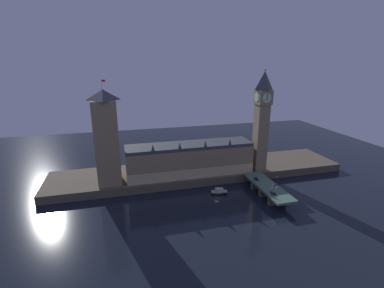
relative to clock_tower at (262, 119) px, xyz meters
The scene contains 14 objects.
ground_plane 66.55m from the clock_tower, 148.58° to the right, with size 400.00×400.00×0.00m, color black.
embankment 60.78m from the clock_tower, 162.58° to the left, with size 220.00×42.00×5.70m.
parliament_hall 59.48m from the clock_tower, behind, with size 89.77×21.66×26.63m.
clock_tower is the anchor object (origin of this frame).
victoria_tower 108.09m from the clock_tower, behind, with size 15.17×15.17×68.08m.
bridge 51.10m from the clock_tower, 106.27° to the right, with size 13.33×46.00×6.88m.
car_northbound_lead 43.71m from the clock_tower, 120.94° to the right, with size 1.88×4.53×1.34m.
car_northbound_trail 57.25m from the clock_tower, 105.82° to the right, with size 1.96×3.80×1.49m.
car_southbound_lead 50.69m from the clock_tower, 100.05° to the right, with size 1.87×4.14×1.47m.
pedestrian_near_rail 59.71m from the clock_tower, 108.38° to the right, with size 0.38×0.38×1.85m.
pedestrian_far_rail 46.04m from the clock_tower, 122.44° to the right, with size 0.38×0.38×1.69m.
street_lamp_near 58.54m from the clock_tower, 108.53° to the right, with size 1.34×0.60×6.61m.
street_lamp_mid 45.86m from the clock_tower, 95.04° to the right, with size 1.34×0.60×6.05m.
boat_upstream 61.69m from the clock_tower, 151.66° to the right, with size 12.22×6.62×4.03m.
Camera 1 is at (-56.27, -151.39, 84.62)m, focal length 26.00 mm.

